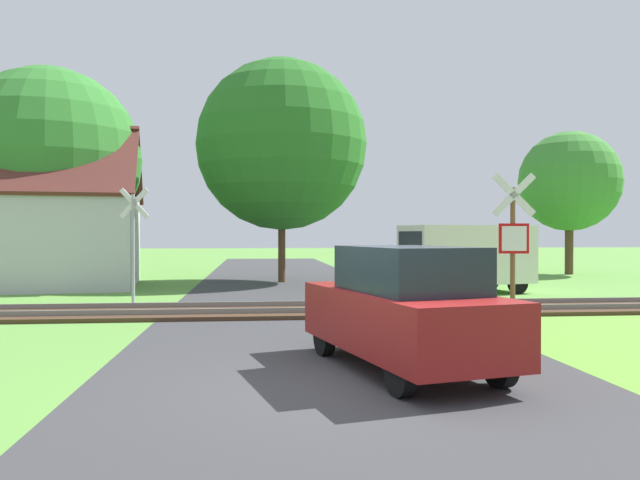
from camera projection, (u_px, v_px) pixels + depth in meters
ground_plane at (350, 387)px, 7.93m from camera, size 160.00×160.00×0.00m
road_asphalt at (331, 357)px, 9.92m from camera, size 6.86×80.00×0.01m
rail_track at (304, 311)px, 15.45m from camera, size 60.00×2.60×0.22m
stop_sign_near at (513, 243)px, 12.42m from camera, size 0.88×0.17×3.18m
crossing_sign_far at (133, 237)px, 17.40m from camera, size 0.85×0.27×3.26m
house at (51, 236)px, 23.12m from camera, size 7.09×7.16×6.07m
tree_center at (282, 145)px, 25.36m from camera, size 6.93×6.93×9.06m
tree_left at (50, 158)px, 23.97m from camera, size 6.91×6.91×8.36m
tree_far at (569, 182)px, 30.29m from camera, size 4.84×4.84×6.95m
mail_truck at (462, 256)px, 20.54m from camera, size 5.19×2.93×2.24m
parked_car at (403, 308)px, 8.92m from camera, size 2.52×4.27×1.78m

